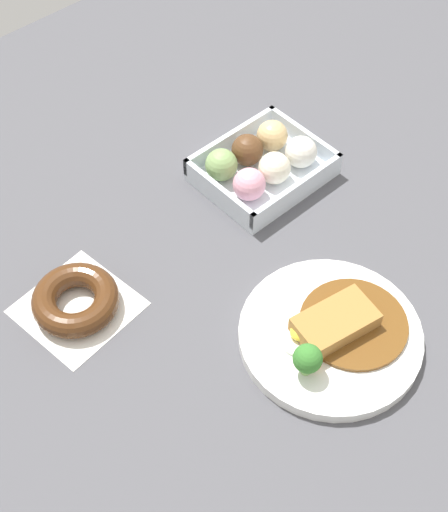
{
  "coord_description": "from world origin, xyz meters",
  "views": [
    {
      "loc": [
        -0.46,
        -0.38,
        0.84
      ],
      "look_at": [
        -0.03,
        0.09,
        0.03
      ],
      "focal_mm": 51.44,
      "sensor_mm": 36.0,
      "label": 1
    }
  ],
  "objects": [
    {
      "name": "ground_plane",
      "position": [
        0.0,
        0.0,
        0.0
      ],
      "size": [
        1.6,
        1.6,
        0.0
      ],
      "primitive_type": "plane",
      "color": "#4C4C51"
    },
    {
      "name": "curry_plate",
      "position": [
        -0.01,
        -0.09,
        0.01
      ],
      "size": [
        0.25,
        0.25,
        0.07
      ],
      "color": "white",
      "rests_on": "ground_plane"
    },
    {
      "name": "donut_box",
      "position": [
        0.14,
        0.19,
        0.03
      ],
      "size": [
        0.19,
        0.16,
        0.06
      ],
      "color": "silver",
      "rests_on": "ground_plane"
    },
    {
      "name": "chocolate_ring_donut",
      "position": [
        -0.23,
        0.18,
        0.02
      ],
      "size": [
        0.16,
        0.16,
        0.04
      ],
      "color": "white",
      "rests_on": "ground_plane"
    }
  ]
}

